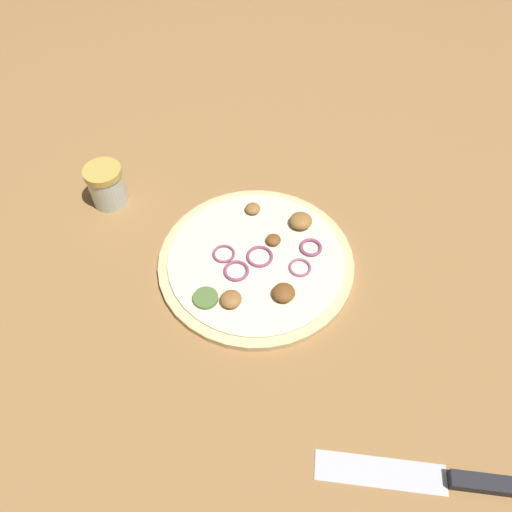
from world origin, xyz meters
TOP-DOWN VIEW (x-y plane):
  - ground_plane at (0.00, 0.00)m, footprint 3.00×3.00m
  - pizza at (-0.00, 0.00)m, footprint 0.32×0.32m
  - knife at (-0.14, 0.40)m, footprint 0.27×0.15m
  - spice_jar at (0.20, -0.22)m, footprint 0.07×0.07m

SIDE VIEW (x-z plane):
  - ground_plane at x=0.00m, z-range 0.00..0.00m
  - knife at x=-0.14m, z-range 0.00..0.02m
  - pizza at x=0.00m, z-range -0.01..0.03m
  - spice_jar at x=0.20m, z-range 0.00..0.08m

